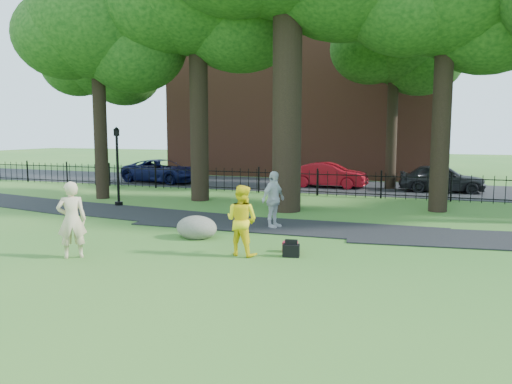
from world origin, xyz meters
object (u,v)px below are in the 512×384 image
at_px(boulder, 197,226).
at_px(man, 242,220).
at_px(woman, 72,220).
at_px(lamppost, 118,167).
at_px(red_sedan, 329,175).

bearing_deg(boulder, man, -34.81).
relative_size(woman, man, 1.07).
height_order(man, boulder, man).
bearing_deg(lamppost, boulder, -61.49).
height_order(man, lamppost, lamppost).
distance_m(woman, lamppost, 8.59).
height_order(boulder, lamppost, lamppost).
bearing_deg(woman, lamppost, -100.88).
height_order(man, red_sedan, man).
relative_size(man, red_sedan, 0.43).
bearing_deg(boulder, lamppost, 143.26).
height_order(boulder, red_sedan, red_sedan).
relative_size(man, boulder, 1.45).
xyz_separation_m(woman, boulder, (1.79, 3.10, -0.59)).
relative_size(boulder, lamppost, 0.37).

